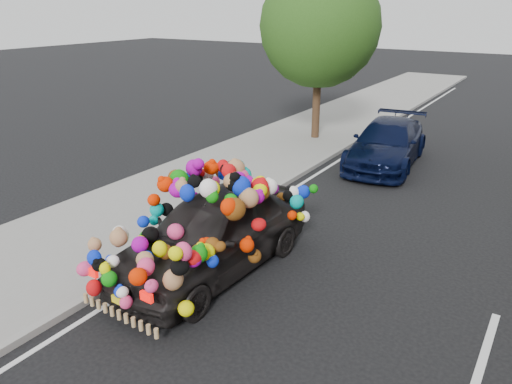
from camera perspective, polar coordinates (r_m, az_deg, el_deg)
ground at (r=9.28m, az=2.17°, el=-10.11°), size 100.00×100.00×0.00m
sidewalk at (r=11.75m, az=-16.31°, el=-3.72°), size 4.00×60.00×0.12m
kerb at (r=10.47m, az=-9.08°, el=-6.17°), size 0.15×60.00×0.13m
lane_markings at (r=8.41m, az=24.82°, el=-15.91°), size 6.00×50.00×0.01m
tree_near_sidewalk at (r=18.18m, az=7.29°, el=18.27°), size 4.20×4.20×6.13m
plush_art_car at (r=9.20m, az=-4.96°, el=-2.66°), size 2.39×4.78×2.17m
navy_sedan at (r=16.11m, az=14.74°, el=5.39°), size 2.40×4.86×1.36m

